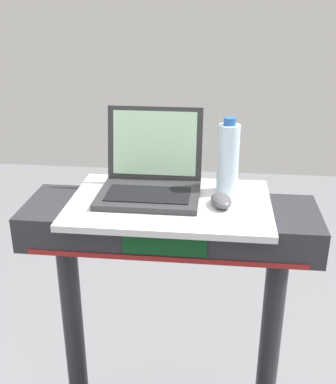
% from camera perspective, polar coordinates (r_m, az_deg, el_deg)
% --- Properties ---
extents(desk_board, '(0.61, 0.40, 0.02)m').
position_cam_1_polar(desk_board, '(1.44, 0.22, -1.44)').
color(desk_board, silver).
rests_on(desk_board, treadmill_base).
extents(laptop, '(0.31, 0.28, 0.25)m').
position_cam_1_polar(laptop, '(1.49, -2.06, 1.78)').
color(laptop, '#2D2D30').
rests_on(laptop, desk_board).
extents(computer_mouse, '(0.08, 0.11, 0.03)m').
position_cam_1_polar(computer_mouse, '(1.41, 6.39, -1.02)').
color(computer_mouse, '#4C4C51').
rests_on(computer_mouse, desk_board).
extents(water_bottle, '(0.07, 0.07, 0.24)m').
position_cam_1_polar(water_bottle, '(1.48, 7.21, 4.08)').
color(water_bottle, silver).
rests_on(water_bottle, desk_board).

